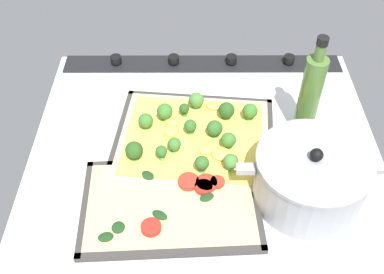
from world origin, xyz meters
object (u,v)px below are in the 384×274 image
Objects in this scene: baking_tray_back at (171,205)px; veggie_pizza_back at (172,202)px; cooking_pot at (310,178)px; baking_tray_front at (194,141)px; broccoli_pizza at (194,135)px; oil_bottle at (310,95)px.

veggie_pizza_back is at bearing -152.23° from baking_tray_back.
baking_tray_back is 1.24× the size of cooking_pot.
baking_tray_back is at bearing 75.04° from baking_tray_front.
baking_tray_front is 17.38cm from veggie_pizza_back.
baking_tray_back is (4.60, 17.14, -1.68)cm from broccoli_pizza.
baking_tray_front is 1.06× the size of baking_tray_back.
oil_bottle is at bearing -97.55° from cooking_pot.
baking_tray_front is 1.08× the size of broccoli_pizza.
cooking_pot is (-26.23, -2.58, 4.96)cm from baking_tray_back.
veggie_pizza_back is 1.15× the size of cooking_pot.
broccoli_pizza is at bearing 8.71° from oil_bottle.
baking_tray_front and baking_tray_back have the same top height.
baking_tray_back is at bearing 36.01° from oil_bottle.
veggie_pizza_back is 36.23cm from oil_bottle.
baking_tray_front is 26.32cm from oil_bottle.
veggie_pizza_back is 1.33× the size of oil_bottle.
baking_tray_front is 17.61cm from baking_tray_back.
broccoli_pizza reaches higher than veggie_pizza_back.
broccoli_pizza is at bearing -33.94° from cooking_pot.
baking_tray_back is at bearing 74.96° from broccoli_pizza.
veggie_pizza_back reaches higher than baking_tray_back.
baking_tray_back is 36.76cm from oil_bottle.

